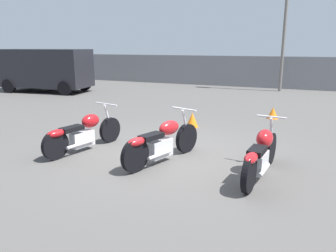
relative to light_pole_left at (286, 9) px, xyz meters
name	(u,v)px	position (x,y,z in m)	size (l,w,h in m)	color
ground_plane	(169,154)	(-1.30, -11.77, -4.09)	(60.00, 60.00, 0.00)	#514F4C
fence_back	(258,72)	(-1.30, 1.11, -3.22)	(40.00, 0.04, 1.75)	gray
light_pole_left	(286,9)	(0.00, 0.00, 0.00)	(0.70, 0.35, 6.85)	slate
motorcycle_slot_0	(83,133)	(-3.18, -12.28, -3.68)	(0.79, 2.17, 0.99)	black
motorcycle_slot_1	(162,142)	(-1.25, -12.26, -3.66)	(0.90, 2.14, 1.02)	black
motorcycle_slot_2	(261,154)	(0.71, -12.28, -3.66)	(0.56, 2.18, 1.00)	black
parked_van	(46,68)	(-11.03, -4.96, -2.90)	(4.63, 2.55, 2.15)	black
traffic_cone_near	(192,120)	(-1.65, -9.21, -3.88)	(0.35, 0.35, 0.43)	orange
traffic_cone_far	(273,113)	(0.39, -7.07, -3.91)	(0.35, 0.35, 0.37)	orange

